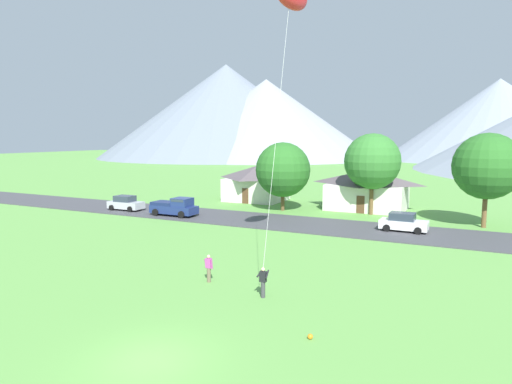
{
  "coord_description": "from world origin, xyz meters",
  "views": [
    {
      "loc": [
        10.84,
        -13.06,
        8.69
      ],
      "look_at": [
        -1.86,
        13.34,
        5.02
      ],
      "focal_mm": 31.45,
      "sensor_mm": 36.0,
      "label": 1
    }
  ],
  "objects_px": {
    "house_left_center": "(367,189)",
    "parked_car_white_mid_east": "(403,222)",
    "house_leftmost": "(256,183)",
    "tree_center": "(487,166)",
    "tree_near_left": "(283,170)",
    "watcher_person": "(209,268)",
    "parked_car_silver_mid_west": "(126,203)",
    "soccer_ball": "(310,337)",
    "tree_left_of_center": "(372,162)",
    "pickup_truck_navy_west_side": "(175,207)"
  },
  "relations": [
    {
      "from": "tree_near_left",
      "to": "parked_car_silver_mid_west",
      "type": "xyz_separation_m",
      "value": [
        -16.55,
        -8.06,
        -3.93
      ]
    },
    {
      "from": "tree_center",
      "to": "soccer_ball",
      "type": "bearing_deg",
      "value": -103.6
    },
    {
      "from": "soccer_ball",
      "to": "parked_car_silver_mid_west",
      "type": "bearing_deg",
      "value": 143.42
    },
    {
      "from": "watcher_person",
      "to": "soccer_ball",
      "type": "bearing_deg",
      "value": -30.16
    },
    {
      "from": "house_left_center",
      "to": "tree_left_of_center",
      "type": "relative_size",
      "value": 1.06
    },
    {
      "from": "house_left_center",
      "to": "watcher_person",
      "type": "bearing_deg",
      "value": -95.02
    },
    {
      "from": "house_leftmost",
      "to": "parked_car_silver_mid_west",
      "type": "xyz_separation_m",
      "value": [
        -10.15,
        -14.23,
        -1.55
      ]
    },
    {
      "from": "house_leftmost",
      "to": "tree_center",
      "type": "relative_size",
      "value": 0.88
    },
    {
      "from": "watcher_person",
      "to": "soccer_ball",
      "type": "height_order",
      "value": "watcher_person"
    },
    {
      "from": "pickup_truck_navy_west_side",
      "to": "watcher_person",
      "type": "xyz_separation_m",
      "value": [
        15.03,
        -17.37,
        -0.18
      ]
    },
    {
      "from": "tree_near_left",
      "to": "tree_left_of_center",
      "type": "xyz_separation_m",
      "value": [
        9.89,
        1.76,
        1.11
      ]
    },
    {
      "from": "house_leftmost",
      "to": "tree_center",
      "type": "bearing_deg",
      "value": -14.25
    },
    {
      "from": "house_leftmost",
      "to": "house_left_center",
      "type": "bearing_deg",
      "value": -3.04
    },
    {
      "from": "house_left_center",
      "to": "watcher_person",
      "type": "distance_m",
      "value": 31.54
    },
    {
      "from": "tree_left_of_center",
      "to": "tree_center",
      "type": "bearing_deg",
      "value": -12.89
    },
    {
      "from": "tree_left_of_center",
      "to": "soccer_ball",
      "type": "height_order",
      "value": "tree_left_of_center"
    },
    {
      "from": "tree_near_left",
      "to": "pickup_truck_navy_west_side",
      "type": "bearing_deg",
      "value": -136.55
    },
    {
      "from": "house_leftmost",
      "to": "tree_left_of_center",
      "type": "height_order",
      "value": "tree_left_of_center"
    },
    {
      "from": "house_leftmost",
      "to": "parked_car_white_mid_east",
      "type": "relative_size",
      "value": 1.87
    },
    {
      "from": "tree_left_of_center",
      "to": "parked_car_silver_mid_west",
      "type": "distance_m",
      "value": 28.65
    },
    {
      "from": "parked_car_silver_mid_west",
      "to": "pickup_truck_navy_west_side",
      "type": "distance_m",
      "value": 7.46
    },
    {
      "from": "pickup_truck_navy_west_side",
      "to": "tree_left_of_center",
      "type": "bearing_deg",
      "value": 28.67
    },
    {
      "from": "pickup_truck_navy_west_side",
      "to": "soccer_ball",
      "type": "bearing_deg",
      "value": -43.75
    },
    {
      "from": "watcher_person",
      "to": "house_left_center",
      "type": "bearing_deg",
      "value": 84.98
    },
    {
      "from": "parked_car_silver_mid_west",
      "to": "house_leftmost",
      "type": "bearing_deg",
      "value": 54.5
    },
    {
      "from": "parked_car_silver_mid_west",
      "to": "parked_car_white_mid_east",
      "type": "relative_size",
      "value": 1.0
    },
    {
      "from": "parked_car_silver_mid_west",
      "to": "parked_car_white_mid_east",
      "type": "bearing_deg",
      "value": 3.49
    },
    {
      "from": "pickup_truck_navy_west_side",
      "to": "watcher_person",
      "type": "bearing_deg",
      "value": -49.14
    },
    {
      "from": "tree_center",
      "to": "pickup_truck_navy_west_side",
      "type": "height_order",
      "value": "tree_center"
    },
    {
      "from": "house_left_center",
      "to": "soccer_ball",
      "type": "relative_size",
      "value": 39.92
    },
    {
      "from": "house_left_center",
      "to": "soccer_ball",
      "type": "xyz_separation_m",
      "value": [
        5.19,
        -35.99,
        -2.31
      ]
    },
    {
      "from": "watcher_person",
      "to": "parked_car_white_mid_east",
      "type": "bearing_deg",
      "value": 66.81
    },
    {
      "from": "house_left_center",
      "to": "parked_car_silver_mid_west",
      "type": "distance_m",
      "value": 28.61
    },
    {
      "from": "house_left_center",
      "to": "tree_center",
      "type": "height_order",
      "value": "tree_center"
    },
    {
      "from": "house_left_center",
      "to": "tree_left_of_center",
      "type": "xyz_separation_m",
      "value": [
        1.22,
        -3.62,
        3.47
      ]
    },
    {
      "from": "tree_center",
      "to": "parked_car_silver_mid_west",
      "type": "distance_m",
      "value": 38.63
    },
    {
      "from": "house_leftmost",
      "to": "parked_car_silver_mid_west",
      "type": "distance_m",
      "value": 17.55
    },
    {
      "from": "tree_near_left",
      "to": "watcher_person",
      "type": "distance_m",
      "value": 26.95
    },
    {
      "from": "house_left_center",
      "to": "parked_car_white_mid_east",
      "type": "bearing_deg",
      "value": -63.55
    },
    {
      "from": "watcher_person",
      "to": "tree_center",
      "type": "bearing_deg",
      "value": 58.98
    },
    {
      "from": "tree_near_left",
      "to": "soccer_ball",
      "type": "relative_size",
      "value": 33.29
    },
    {
      "from": "tree_near_left",
      "to": "watcher_person",
      "type": "height_order",
      "value": "tree_near_left"
    },
    {
      "from": "parked_car_silver_mid_west",
      "to": "soccer_ball",
      "type": "relative_size",
      "value": 17.66
    },
    {
      "from": "soccer_ball",
      "to": "house_leftmost",
      "type": "bearing_deg",
      "value": 118.83
    },
    {
      "from": "house_left_center",
      "to": "parked_car_white_mid_east",
      "type": "relative_size",
      "value": 2.26
    },
    {
      "from": "tree_near_left",
      "to": "parked_car_white_mid_east",
      "type": "distance_m",
      "value": 16.16
    },
    {
      "from": "tree_near_left",
      "to": "parked_car_silver_mid_west",
      "type": "bearing_deg",
      "value": -154.04
    },
    {
      "from": "pickup_truck_navy_west_side",
      "to": "tree_near_left",
      "type": "bearing_deg",
      "value": 43.45
    },
    {
      "from": "parked_car_silver_mid_west",
      "to": "house_left_center",
      "type": "bearing_deg",
      "value": 28.04
    },
    {
      "from": "parked_car_silver_mid_west",
      "to": "soccer_ball",
      "type": "distance_m",
      "value": 37.87
    }
  ]
}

